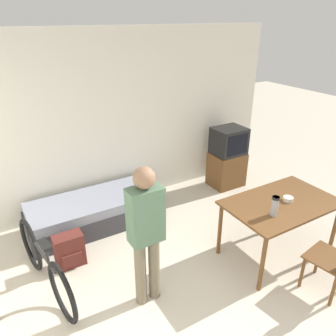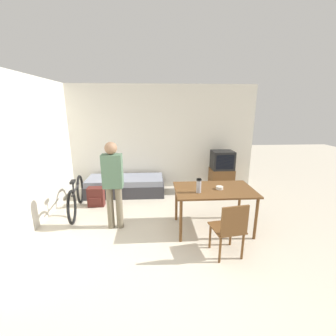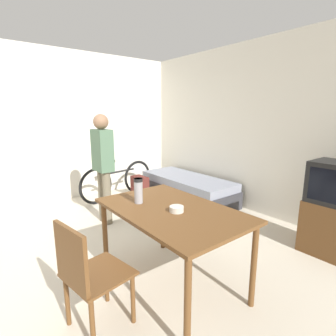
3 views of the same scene
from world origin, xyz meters
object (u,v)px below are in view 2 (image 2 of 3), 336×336
object	(u,v)px
daybed	(126,186)
tv	(222,172)
dining_table	(214,193)
bicycle	(76,197)
thermos_flask	(199,185)
backpack	(96,197)
person_standing	(113,180)
mate_bowl	(220,188)
wooden_chair	(230,227)

from	to	relation	value
daybed	tv	distance (m)	2.48
dining_table	bicycle	size ratio (longest dim) A/B	0.85
thermos_flask	backpack	bearing A→B (deg)	147.98
person_standing	mate_bowl	bearing A→B (deg)	-5.30
daybed	person_standing	world-z (taller)	person_standing
tv	person_standing	distance (m)	2.98
daybed	mate_bowl	size ratio (longest dim) A/B	15.63
dining_table	bicycle	distance (m)	2.82
mate_bowl	backpack	world-z (taller)	mate_bowl
daybed	bicycle	size ratio (longest dim) A/B	1.20
tv	person_standing	bearing A→B (deg)	-145.90
daybed	tv	world-z (taller)	tv
tv	wooden_chair	size ratio (longest dim) A/B	1.25
tv	bicycle	size ratio (longest dim) A/B	0.67
dining_table	bicycle	world-z (taller)	dining_table
bicycle	mate_bowl	world-z (taller)	mate_bowl
daybed	bicycle	world-z (taller)	bicycle
person_standing	daybed	bearing A→B (deg)	90.41
daybed	backpack	distance (m)	0.89
dining_table	person_standing	size ratio (longest dim) A/B	0.86
daybed	bicycle	bearing A→B (deg)	-133.09
daybed	mate_bowl	xyz separation A→B (m)	(1.86, -1.82, 0.58)
mate_bowl	wooden_chair	bearing A→B (deg)	-94.00
wooden_chair	daybed	bearing A→B (deg)	124.64
wooden_chair	bicycle	bearing A→B (deg)	148.57
thermos_flask	bicycle	bearing A→B (deg)	157.14
person_standing	thermos_flask	world-z (taller)	person_standing
bicycle	person_standing	bearing A→B (deg)	-37.11
person_standing	mate_bowl	world-z (taller)	person_standing
bicycle	daybed	bearing A→B (deg)	46.91
tv	dining_table	world-z (taller)	tv
dining_table	person_standing	xyz separation A→B (m)	(-1.76, 0.16, 0.23)
dining_table	mate_bowl	world-z (taller)	mate_bowl
daybed	person_standing	bearing A→B (deg)	-89.59
mate_bowl	bicycle	bearing A→B (deg)	162.69
person_standing	backpack	distance (m)	1.33
bicycle	mate_bowl	bearing A→B (deg)	-17.31
person_standing	thermos_flask	bearing A→B (deg)	-11.97
bicycle	person_standing	world-z (taller)	person_standing
bicycle	tv	bearing A→B (deg)	16.08
tv	person_standing	size ratio (longest dim) A/B	0.68
mate_bowl	backpack	xyz separation A→B (m)	(-2.43, 1.14, -0.58)
person_standing	backpack	xyz separation A→B (m)	(-0.58, 0.96, -0.70)
tv	dining_table	distance (m)	1.94
bicycle	person_standing	xyz separation A→B (m)	(0.91, -0.69, 0.58)
tv	backpack	size ratio (longest dim) A/B	2.49
dining_table	bicycle	bearing A→B (deg)	162.45
tv	dining_table	xyz separation A→B (m)	(-0.68, -1.81, 0.16)
backpack	tv	bearing A→B (deg)	12.86
bicycle	backpack	bearing A→B (deg)	40.13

